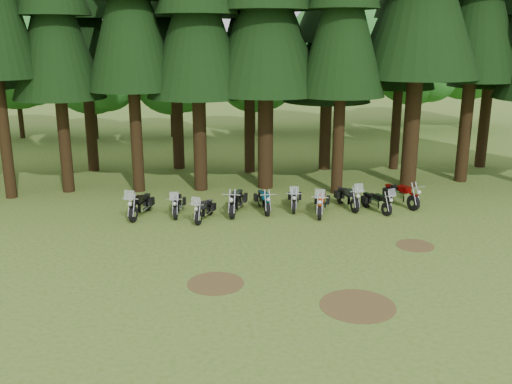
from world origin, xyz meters
TOP-DOWN VIEW (x-y plane):
  - ground at (0.00, 0.00)m, footprint 120.00×120.00m
  - pine_back_4 at (4.04, 13.25)m, footprint 4.94×4.94m
  - decid_1 at (-15.99, 25.76)m, footprint 7.91×7.69m
  - decid_2 at (-10.43, 24.78)m, footprint 6.72×6.53m
  - decid_3 at (-4.71, 25.13)m, footprint 6.12×5.95m
  - decid_4 at (1.58, 26.32)m, footprint 5.93×5.76m
  - decid_5 at (8.29, 25.71)m, footprint 8.45×8.21m
  - decid_6 at (14.85, 27.01)m, footprint 7.06×6.86m
  - decid_7 at (19.46, 26.83)m, footprint 8.44×8.20m
  - dirt_patch_0 at (-3.00, -2.00)m, footprint 1.80×1.80m
  - dirt_patch_1 at (4.50, 0.50)m, footprint 1.40×1.40m
  - dirt_patch_2 at (1.00, -4.00)m, footprint 2.20×2.20m
  - motorcycle_0 at (-5.89, 5.24)m, footprint 0.96×2.27m
  - motorcycle_1 at (-4.31, 5.33)m, footprint 0.48×2.04m
  - motorcycle_2 at (-3.18, 4.45)m, footprint 0.96×1.95m
  - motorcycle_3 at (-1.76, 5.27)m, footprint 0.78×2.33m
  - motorcycle_4 at (-0.53, 5.44)m, footprint 0.36×2.13m
  - motorcycle_5 at (0.88, 5.57)m, footprint 0.67×2.07m
  - motorcycle_6 at (1.88, 4.64)m, footprint 0.91×2.22m
  - motorcycle_7 at (3.28, 5.44)m, footprint 0.63×2.22m
  - motorcycle_8 at (4.40, 4.76)m, footprint 0.96×1.97m
  - motorcycle_9 at (5.78, 5.52)m, footprint 0.98×2.26m

SIDE VIEW (x-z plane):
  - ground at x=0.00m, z-range 0.00..0.00m
  - dirt_patch_0 at x=-3.00m, z-range 0.00..0.01m
  - dirt_patch_1 at x=4.50m, z-range 0.00..0.01m
  - dirt_patch_2 at x=1.00m, z-range 0.00..0.01m
  - motorcycle_2 at x=-3.18m, z-range -0.21..1.05m
  - motorcycle_8 at x=4.40m, z-range -0.21..1.06m
  - motorcycle_1 at x=-4.31m, z-range -0.21..1.07m
  - motorcycle_5 at x=0.88m, z-range -0.22..1.09m
  - motorcycle_4 at x=-0.53m, z-range 0.01..0.88m
  - motorcycle_7 at x=3.28m, z-range -0.23..1.16m
  - motorcycle_6 at x=1.88m, z-range -0.23..1.18m
  - motorcycle_0 at x=-5.89m, z-range -0.24..1.21m
  - motorcycle_9 at x=5.78m, z-range 0.01..0.97m
  - motorcycle_3 at x=-1.76m, z-range 0.01..0.98m
  - decid_4 at x=1.58m, z-range 0.67..8.07m
  - decid_3 at x=-4.71m, z-range 0.69..8.34m
  - decid_2 at x=-10.43m, z-range 0.76..9.15m
  - decid_6 at x=14.85m, z-range 0.79..9.61m
  - decid_1 at x=-15.99m, z-range 0.89..10.77m
  - decid_7 at x=19.46m, z-range 0.95..11.50m
  - decid_5 at x=8.29m, z-range 0.95..11.51m
  - pine_back_4 at x=4.04m, z-range 1.36..15.14m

